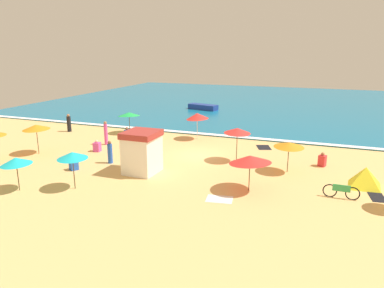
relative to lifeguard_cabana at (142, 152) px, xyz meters
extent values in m
plane|color=#E5B26B|center=(1.94, 4.66, -1.35)|extent=(60.00, 60.00, 0.00)
cube|color=#146B93|center=(1.94, 32.66, -1.30)|extent=(60.00, 44.00, 0.10)
cube|color=white|center=(1.94, 10.96, -1.24)|extent=(57.00, 0.70, 0.01)
cube|color=white|center=(0.00, 0.00, -0.21)|extent=(1.92, 2.10, 2.28)
cube|color=#A5332D|center=(0.00, 0.00, 1.11)|extent=(2.01, 2.20, 0.36)
cylinder|color=silver|center=(0.23, 9.32, -0.25)|extent=(0.05, 0.05, 2.19)
cone|color=red|center=(0.23, 9.32, 0.65)|extent=(2.46, 2.44, 0.63)
cylinder|color=#4C3823|center=(-2.20, -3.74, -0.32)|extent=(0.05, 0.05, 2.06)
cone|color=#19B7C6|center=(-2.20, -3.74, 0.58)|extent=(1.83, 1.84, 0.42)
cylinder|color=#4C3823|center=(-6.31, 9.17, -0.41)|extent=(0.05, 0.05, 1.88)
cone|color=green|center=(-6.31, 9.17, 0.42)|extent=(2.78, 2.79, 0.48)
cylinder|color=#4C3823|center=(8.48, 3.32, -0.41)|extent=(0.05, 0.05, 1.87)
cone|color=orange|center=(8.48, 3.32, 0.43)|extent=(2.37, 2.37, 0.39)
cylinder|color=#4C3823|center=(4.92, 4.40, -0.20)|extent=(0.05, 0.05, 2.28)
cone|color=red|center=(4.92, 4.40, 0.81)|extent=(2.58, 2.57, 0.43)
cylinder|color=#4C3823|center=(6.87, -0.56, -0.38)|extent=(0.05, 0.05, 1.94)
cone|color=red|center=(6.87, -0.56, 0.44)|extent=(3.07, 3.06, 0.61)
cylinder|color=#4C3823|center=(-4.89, -5.05, -0.43)|extent=(0.05, 0.05, 1.83)
cone|color=#19B7C6|center=(-4.89, -5.05, 0.33)|extent=(2.33, 2.33, 0.47)
cylinder|color=#4C3823|center=(-9.19, 0.95, -0.28)|extent=(0.05, 0.05, 2.13)
cone|color=orange|center=(-9.19, 0.95, 0.66)|extent=(2.68, 2.68, 0.42)
pyramid|color=yellow|center=(12.83, 2.33, -0.77)|extent=(2.40, 2.40, 1.15)
torus|color=black|center=(12.11, 0.08, -1.02)|extent=(0.72, 0.08, 0.72)
torus|color=black|center=(11.01, 0.11, -1.02)|extent=(0.72, 0.08, 0.72)
cube|color=green|center=(11.56, 0.09, -0.80)|extent=(0.88, 0.08, 0.36)
cylinder|color=black|center=(-11.93, 7.73, -0.64)|extent=(0.47, 0.47, 1.42)
sphere|color=#9E6B47|center=(-11.93, 7.73, 0.19)|extent=(0.26, 0.26, 0.26)
cylinder|color=#D84CA5|center=(-6.00, 4.95, -0.50)|extent=(0.33, 0.33, 1.69)
sphere|color=#9E6B47|center=(-6.00, 4.95, 0.45)|extent=(0.24, 0.24, 0.24)
cube|color=red|center=(10.48, 5.32, -0.97)|extent=(0.56, 0.56, 0.74)
sphere|color=#9E6B47|center=(10.48, 5.32, -0.50)|extent=(0.22, 0.22, 0.22)
cube|color=blue|center=(-4.35, -1.15, -1.04)|extent=(0.65, 0.65, 0.62)
sphere|color=#9E6B47|center=(-4.35, -1.15, -0.61)|extent=(0.25, 0.25, 0.25)
cylinder|color=blue|center=(-2.95, 0.89, -0.68)|extent=(0.45, 0.45, 1.32)
sphere|color=brown|center=(-2.95, 0.89, 0.09)|extent=(0.24, 0.24, 0.24)
cube|color=blue|center=(-5.55, 7.44, -0.98)|extent=(0.42, 0.42, 0.74)
sphere|color=brown|center=(-5.55, 7.44, -0.50)|extent=(0.24, 0.24, 0.24)
cube|color=#D84CA5|center=(-5.49, 2.99, -1.00)|extent=(0.54, 0.54, 0.69)
sphere|color=beige|center=(-5.49, 2.99, -0.56)|extent=(0.22, 0.22, 0.22)
cube|color=black|center=(6.07, 8.60, -1.34)|extent=(1.44, 1.73, 0.01)
cube|color=white|center=(5.72, -2.30, -1.34)|extent=(1.49, 1.19, 0.01)
cube|color=black|center=(13.35, 0.97, -1.34)|extent=(0.94, 1.64, 0.01)
cube|color=navy|center=(-4.21, 23.53, -0.92)|extent=(3.91, 2.06, 0.64)
camera|label=1|loc=(10.56, -18.91, 6.19)|focal=33.74mm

